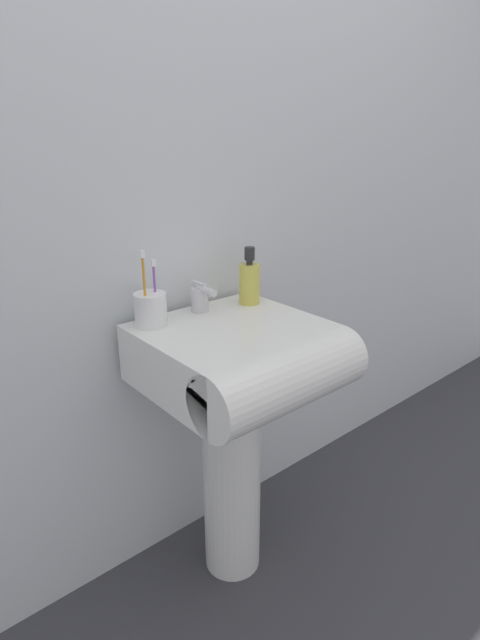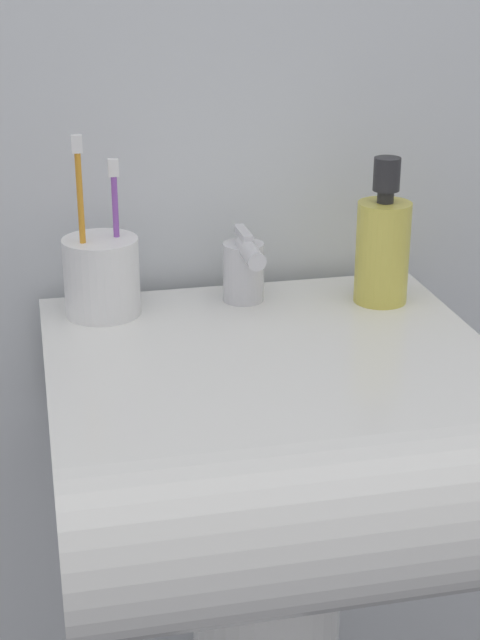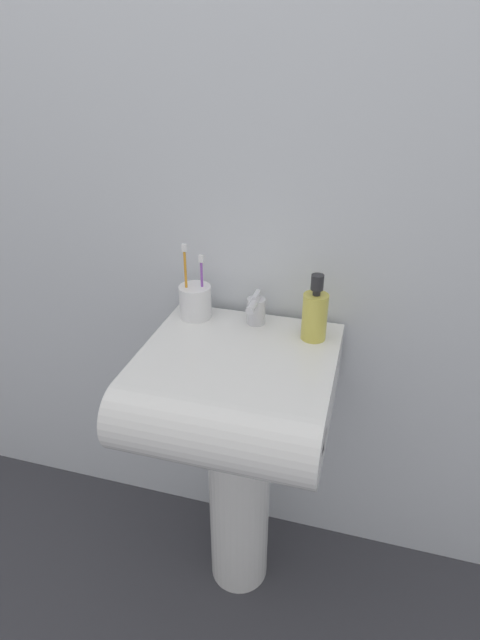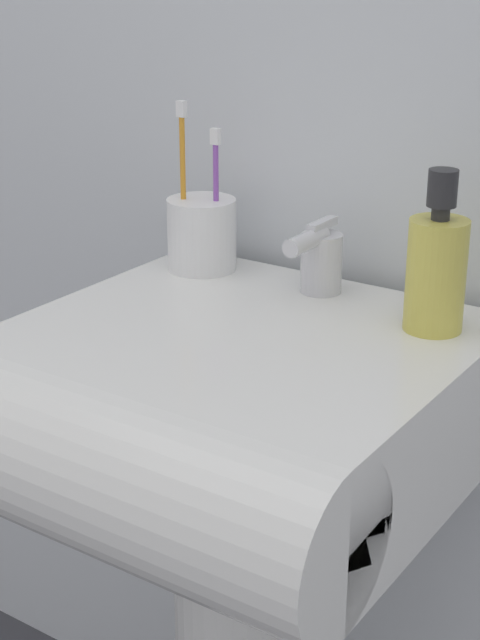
# 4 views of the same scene
# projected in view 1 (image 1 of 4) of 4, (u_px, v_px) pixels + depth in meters

# --- Properties ---
(ground_plane) EXTENTS (6.00, 6.00, 0.00)m
(ground_plane) POSITION_uv_depth(u_px,v_px,m) (233.00, 560.00, 1.69)
(ground_plane) COLOR #38383D
(ground_plane) RESTS_ON ground
(wall_back) EXTENTS (5.00, 0.05, 2.40)m
(wall_back) POSITION_uv_depth(u_px,v_px,m) (175.00, 191.00, 1.46)
(wall_back) COLOR silver
(wall_back) RESTS_ON ground
(sink_pedestal) EXTENTS (0.18, 0.18, 0.69)m
(sink_pedestal) POSITION_uv_depth(u_px,v_px,m) (232.00, 476.00, 1.57)
(sink_pedestal) COLOR white
(sink_pedestal) RESTS_ON ground
(sink_basin) EXTENTS (0.49, 0.51, 0.17)m
(sink_basin) POSITION_uv_depth(u_px,v_px,m) (245.00, 360.00, 1.38)
(sink_basin) COLOR white
(sink_basin) RESTS_ON sink_pedestal
(faucet) EXTENTS (0.05, 0.10, 0.09)m
(faucet) POSITION_uv_depth(u_px,v_px,m) (201.00, 298.00, 1.49)
(faucet) COLOR silver
(faucet) RESTS_ON sink_basin
(toothbrush_cup) EXTENTS (0.09, 0.09, 0.22)m
(toothbrush_cup) POSITION_uv_depth(u_px,v_px,m) (151.00, 309.00, 1.38)
(toothbrush_cup) COLOR white
(toothbrush_cup) RESTS_ON sink_basin
(soap_bottle) EXTENTS (0.07, 0.07, 0.18)m
(soap_bottle) POSITION_uv_depth(u_px,v_px,m) (249.00, 282.00, 1.56)
(soap_bottle) COLOR gold
(soap_bottle) RESTS_ON sink_basin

